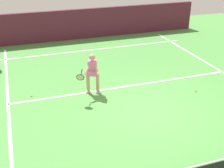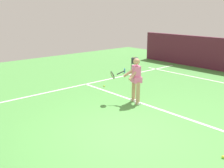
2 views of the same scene
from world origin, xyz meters
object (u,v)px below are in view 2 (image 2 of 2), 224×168
object	(u,v)px
tennis_ball_near	(223,157)
water_bottle	(125,71)
tennis_player	(135,79)
ball_hopper	(135,61)
tennis_ball_mid	(104,86)

from	to	relation	value
tennis_ball_near	water_bottle	size ratio (longest dim) A/B	0.28
tennis_player	water_bottle	size ratio (longest dim) A/B	6.46
tennis_player	ball_hopper	size ratio (longest dim) A/B	2.09
tennis_ball_near	tennis_ball_mid	xyz separation A→B (m)	(5.96, -1.62, 0.00)
ball_hopper	water_bottle	distance (m)	0.84
tennis_ball_mid	tennis_player	bearing A→B (deg)	167.93
tennis_player	tennis_ball_near	xyz separation A→B (m)	(-3.74, 1.14, -0.81)
tennis_ball_near	tennis_player	bearing A→B (deg)	-16.99
tennis_ball_mid	ball_hopper	size ratio (longest dim) A/B	0.09
ball_hopper	tennis_ball_mid	bearing A→B (deg)	112.04
tennis_ball_near	tennis_ball_mid	bearing A→B (deg)	-15.19
tennis_ball_near	ball_hopper	world-z (taller)	ball_hopper
water_bottle	tennis_ball_mid	bearing A→B (deg)	117.79
ball_hopper	water_bottle	xyz separation A→B (m)	(0.00, 0.72, -0.43)
tennis_ball_near	ball_hopper	distance (m)	8.66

